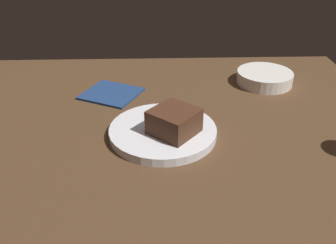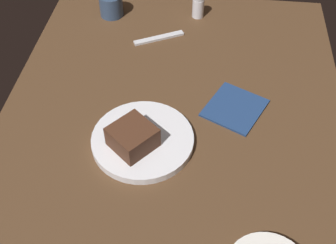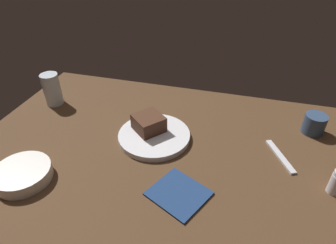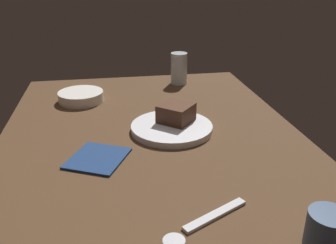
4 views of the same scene
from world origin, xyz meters
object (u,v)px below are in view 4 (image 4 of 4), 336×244
water_glass (179,68)px  dessert_spoon (215,215)px  coffee_cup (327,230)px  dessert_plate (172,128)px  folded_napkin (98,158)px  chocolate_cake_slice (176,113)px  side_bowl (81,97)px

water_glass → dessert_spoon: water_glass is taller
dessert_spoon → coffee_cup: bearing=-61.0°
dessert_plate → folded_napkin: size_ratio=1.69×
dessert_plate → folded_napkin: (-13.28, 20.82, -0.64)cm
chocolate_cake_slice → dessert_spoon: size_ratio=0.59×
water_glass → chocolate_cake_slice: bearing=167.7°
chocolate_cake_slice → side_bowl: chocolate_cake_slice is taller
dessert_plate → folded_napkin: dessert_plate is taller
side_bowl → folded_napkin: size_ratio=1.12×
water_glass → dessert_plate: bearing=166.2°
folded_napkin → coffee_cup: bearing=-134.0°
dessert_plate → side_bowl: size_ratio=1.51×
dessert_plate → water_glass: size_ratio=1.91×
chocolate_cake_slice → coffee_cup: (-52.45, -15.63, -1.13)cm
side_bowl → water_glass: bearing=-68.8°
dessert_plate → coffee_cup: 53.08cm
dessert_spoon → folded_napkin: 34.23cm
coffee_cup → dessert_spoon: size_ratio=0.47×
water_glass → coffee_cup: bearing=-176.0°
side_bowl → chocolate_cake_slice: bearing=-133.4°
coffee_cup → chocolate_cake_slice: bearing=16.6°
chocolate_cake_slice → water_glass: (41.42, -9.04, 1.64)cm
dessert_plate → water_glass: 45.37cm
water_glass → folded_napkin: bearing=151.0°
chocolate_cake_slice → dessert_spoon: bearing=179.5°
water_glass → dessert_spoon: 83.87cm
water_glass → side_bowl: water_glass is taller
dessert_spoon → folded_napkin: bearing=103.1°
chocolate_cake_slice → coffee_cup: bearing=-163.4°
chocolate_cake_slice → dessert_plate: bearing=143.7°
chocolate_cake_slice → folded_napkin: 27.74cm
water_glass → folded_napkin: (-57.04, 31.58, -5.81)cm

